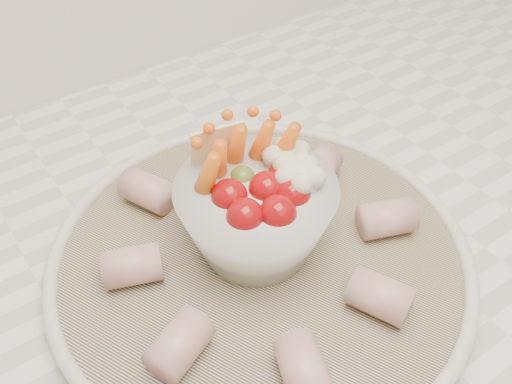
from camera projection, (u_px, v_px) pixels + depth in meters
kitchen_counter at (334, 382)px, 0.90m from camera, size 2.04×0.62×0.92m
serving_platter at (261, 257)px, 0.48m from camera, size 0.47×0.47×0.02m
veggie_bowl at (257, 209)px, 0.46m from camera, size 0.13×0.13×0.11m
cured_meat_rolls at (260, 242)px, 0.47m from camera, size 0.26×0.27×0.03m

